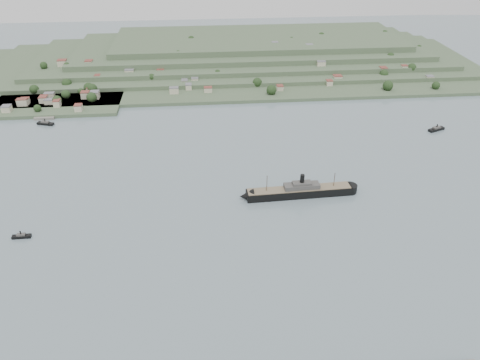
{
  "coord_description": "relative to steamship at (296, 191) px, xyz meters",
  "views": [
    {
      "loc": [
        -29.46,
        -300.08,
        212.73
      ],
      "look_at": [
        0.38,
        30.0,
        13.18
      ],
      "focal_mm": 35.0,
      "sensor_mm": 36.0,
      "label": 1
    }
  ],
  "objects": [
    {
      "name": "ground",
      "position": [
        -46.62,
        -21.9,
        -4.44
      ],
      "size": [
        1400.0,
        1400.0,
        0.0
      ],
      "primitive_type": "plane",
      "color": "slate",
      "rests_on": "ground"
    },
    {
      "name": "far_peninsula",
      "position": [
        -18.72,
        371.2,
        7.44
      ],
      "size": [
        760.0,
        309.0,
        30.0
      ],
      "color": "#3C5136",
      "rests_on": "ground"
    },
    {
      "name": "ferry_east",
      "position": [
        174.52,
        113.65,
        -2.68
      ],
      "size": [
        20.03,
        12.31,
        7.29
      ],
      "color": "black",
      "rests_on": "ground"
    },
    {
      "name": "ferry_west",
      "position": [
        -246.53,
        166.79,
        -2.75
      ],
      "size": [
        19.35,
        10.66,
        7.0
      ],
      "color": "black",
      "rests_on": "ground"
    },
    {
      "name": "tugboat",
      "position": [
        -210.9,
        -37.32,
        -2.96
      ],
      "size": [
        13.53,
        3.96,
        6.05
      ],
      "color": "black",
      "rests_on": "ground"
    },
    {
      "name": "steamship",
      "position": [
        0.0,
        0.0,
        0.0
      ],
      "size": [
        100.18,
        16.0,
        24.02
      ],
      "color": "black",
      "rests_on": "ground"
    }
  ]
}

